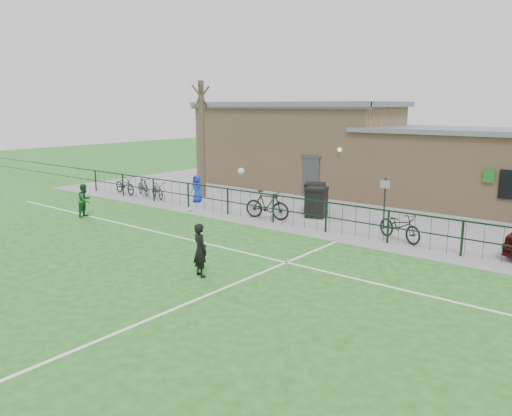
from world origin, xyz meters
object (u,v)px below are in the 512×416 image
Objects in this scene: wheelie_bin_right at (317,203)px; bicycle_b at (143,186)px; sign_post at (384,204)px; ball_ground at (190,209)px; bicycle_e at (400,226)px; spectator_child at (197,189)px; bicycle_a at (125,185)px; bicycle_d at (267,205)px; outfield_player at (85,200)px; bare_tree at (202,140)px; wheelie_bin_left at (315,199)px; bicycle_c at (158,190)px.

bicycle_b is (-10.10, -1.26, -0.11)m from wheelie_bin_right.
sign_post is 13.34m from bicycle_b.
wheelie_bin_right is 5.90× the size of ball_ground.
bicycle_e reaches higher than ball_ground.
spectator_child is 2.29m from ball_ground.
bicycle_d is (9.79, -0.05, 0.11)m from bicycle_a.
spectator_child is 5.55m from outfield_player.
ball_ground is at bearing -163.87° from sign_post.
wheelie_bin_left is (6.74, 0.32, -2.36)m from bare_tree.
ball_ground is at bearing -54.65° from bare_tree.
bare_tree is 3.64× the size of bicycle_b.
outfield_player reaches higher than bicycle_d.
bicycle_d reaches higher than bicycle_e.
bicycle_a is 2.43m from bicycle_c.
bare_tree is 3.47m from bicycle_c.
spectator_child is (-9.64, -0.63, -0.32)m from sign_post.
bicycle_d reaches higher than bicycle_b.
bicycle_d is 7.91m from outfield_player.
ball_ground is (-4.55, -3.41, -0.54)m from wheelie_bin_left.
bicycle_e is 9.58m from ball_ground.
bicycle_b reaches higher than ball_ground.
bare_tree is 6.72m from bicycle_d.
wheelie_bin_left is at bearing -68.83° from bicycle_a.
outfield_player is at bearing -146.61° from bicycle_c.
sign_post is 12.04m from bicycle_c.
outfield_player reaches higher than wheelie_bin_right.
bicycle_a is 1.31× the size of outfield_player.
spectator_child is 6.64× the size of ball_ground.
bare_tree is 4.11m from bicycle_b.
spectator_child is 0.94× the size of outfield_player.
bicycle_c is at bearing -174.29° from sign_post.
sign_post is at bearing 67.28° from bicycle_e.
bare_tree is 2.78m from spectator_child.
outfield_player is (-6.49, -4.52, 0.09)m from bicycle_d.
bicycle_c is (2.42, 0.22, -0.06)m from bicycle_a.
wheelie_bin_left is 5.43m from bicycle_e.
bicycle_d is (7.37, -0.27, 0.17)m from bicycle_c.
sign_post is 1.38× the size of outfield_player.
bicycle_d is (-0.82, -2.47, -0.01)m from wheelie_bin_left.
bicycle_a is 5.64m from outfield_player.
wheelie_bin_left is 0.85× the size of outfield_player.
spectator_child reaches higher than bicycle_a.
wheelie_bin_left is 2.60m from bicycle_d.
bicycle_a is 0.93× the size of bicycle_d.
sign_post is at bearing -83.02° from bicycle_d.
bicycle_e is at bearing -47.99° from wheelie_bin_left.
spectator_child is at bearing -38.65° from outfield_player.
bicycle_d is at bearing -8.24° from spectator_child.
spectator_child reaches higher than bicycle_b.
spectator_child is at bearing -176.26° from sign_post.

